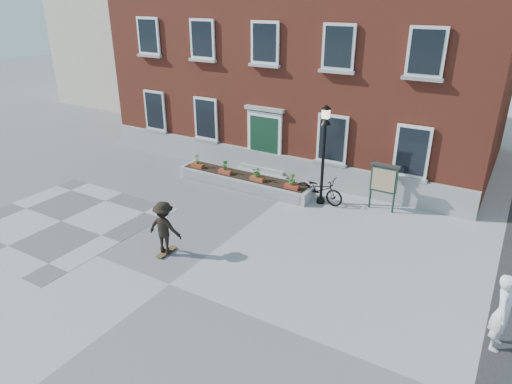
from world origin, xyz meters
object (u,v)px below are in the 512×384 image
Objects in this scene: bystander at (503,312)px; skateboarder at (164,228)px; notice_board at (384,179)px; lamp_post at (324,141)px; bicycle at (319,189)px.

skateboarder is at bearing 96.30° from bystander.
bystander is 1.04× the size of notice_board.
notice_board is 1.04× the size of skateboarder.
bystander is 9.46m from skateboarder.
notice_board reaches higher than skateboarder.
bystander is 8.75m from lamp_post.
bystander is at bearing 4.69° from skateboarder.
lamp_post is 2.18× the size of skateboarder.
bystander reaches higher than notice_board.
bystander is 7.44m from notice_board.
bystander is at bearing -38.31° from lamp_post.
bicycle is at bearing -167.15° from notice_board.
lamp_post is 2.10× the size of notice_board.
bicycle is 1.06× the size of bystander.
bicycle is 1.10× the size of notice_board.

